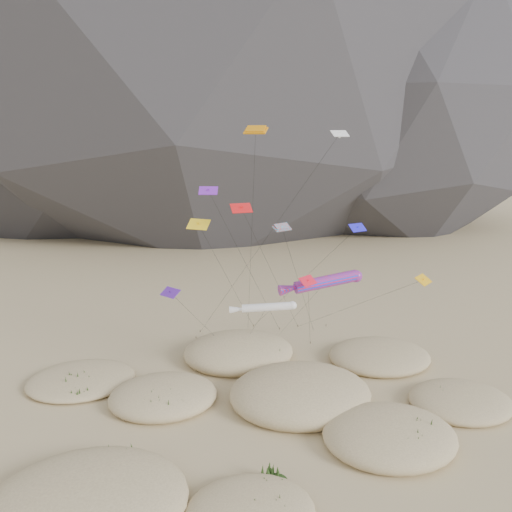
# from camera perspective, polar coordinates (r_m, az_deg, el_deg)

# --- Properties ---
(ground) EXTENTS (500.00, 500.00, 0.00)m
(ground) POSITION_cam_1_polar(r_m,az_deg,el_deg) (49.60, 3.40, -19.62)
(ground) COLOR #CCB789
(ground) RESTS_ON ground
(dunes) EXTENTS (50.72, 36.51, 4.26)m
(dunes) POSITION_cam_1_polar(r_m,az_deg,el_deg) (52.69, 0.43, -16.46)
(dunes) COLOR #CCB789
(dunes) RESTS_ON ground
(dune_grass) EXTENTS (40.32, 28.02, 1.53)m
(dune_grass) POSITION_cam_1_polar(r_m,az_deg,el_deg) (52.25, 1.37, -16.58)
(dune_grass) COLOR black
(dune_grass) RESTS_ON ground
(kite_stakes) EXTENTS (19.01, 7.34, 0.30)m
(kite_stakes) POSITION_cam_1_polar(r_m,az_deg,el_deg) (70.86, 0.64, -8.72)
(kite_stakes) COLOR #3F2D1E
(kite_stakes) RESTS_ON ground
(rainbow_tube_kite) EXTENTS (9.16, 18.07, 13.61)m
(rainbow_tube_kite) POSITION_cam_1_polar(r_m,az_deg,el_deg) (51.30, 7.70, -2.98)
(rainbow_tube_kite) COLOR #FF1A2A
(rainbow_tube_kite) RESTS_ON ground
(white_tube_kite) EXTENTS (7.20, 13.01, 9.90)m
(white_tube_kite) POSITION_cam_1_polar(r_m,az_deg,el_deg) (53.75, 0.96, -5.89)
(white_tube_kite) COLOR white
(white_tube_kite) RESTS_ON ground
(orange_parafoil) EXTENTS (2.67, 13.69, 28.18)m
(orange_parafoil) POSITION_cam_1_polar(r_m,az_deg,el_deg) (54.83, -0.05, 13.83)
(orange_parafoil) COLOR orange
(orange_parafoil) RESTS_ON ground
(multi_parafoil) EXTENTS (8.66, 13.05, 17.82)m
(multi_parafoil) POSITION_cam_1_polar(r_m,az_deg,el_deg) (54.60, 3.06, 3.08)
(multi_parafoil) COLOR red
(multi_parafoil) RESTS_ON ground
(delta_kites) EXTENTS (28.92, 23.15, 27.61)m
(delta_kites) POSITION_cam_1_polar(r_m,az_deg,el_deg) (53.30, 2.11, 2.22)
(delta_kites) COLOR red
(delta_kites) RESTS_ON ground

